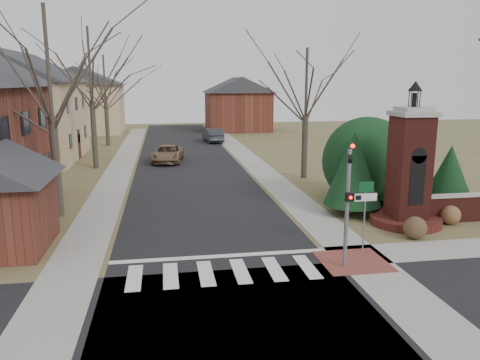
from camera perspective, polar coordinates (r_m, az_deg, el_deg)
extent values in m
plane|color=brown|center=(15.69, -1.66, -12.33)|extent=(120.00, 120.00, 0.00)
cube|color=black|center=(36.79, -6.26, 1.78)|extent=(8.00, 70.00, 0.01)
cube|color=black|center=(13.04, 0.19, -17.67)|extent=(120.00, 8.00, 0.01)
cube|color=silver|center=(16.41, -2.05, -11.17)|extent=(8.00, 2.20, 0.02)
cube|color=silver|center=(17.79, -2.67, -9.29)|extent=(8.00, 0.35, 0.02)
cube|color=gray|center=(37.42, 1.72, 2.02)|extent=(2.00, 60.00, 0.02)
cube|color=gray|center=(36.90, -14.35, 1.51)|extent=(2.00, 60.00, 0.02)
cube|color=brown|center=(17.79, 13.62, -9.62)|extent=(2.40, 2.40, 0.02)
cylinder|color=slate|center=(16.60, 12.91, -3.55)|extent=(0.14, 0.14, 4.20)
imported|color=black|center=(16.20, 13.23, 3.11)|extent=(0.15, 0.18, 0.90)
sphere|color=#FF0C05|center=(15.95, 13.58, 4.05)|extent=(0.14, 0.14, 0.14)
cube|color=black|center=(16.31, 13.23, -2.02)|extent=(0.28, 0.16, 0.30)
sphere|color=#FF0C05|center=(16.23, 13.35, -2.10)|extent=(0.11, 0.11, 0.11)
cylinder|color=slate|center=(18.55, 14.91, -4.58)|extent=(0.06, 0.06, 2.60)
cube|color=silver|center=(18.32, 15.07, -2.05)|extent=(0.90, 0.03, 0.30)
cube|color=black|center=(18.18, 14.23, -2.11)|extent=(0.22, 0.02, 0.18)
cube|color=#0E4322|center=(18.23, 15.14, -0.83)|extent=(0.60, 0.03, 0.40)
cylinder|color=#561E19|center=(22.92, 19.50, -4.64)|extent=(3.20, 3.20, 0.36)
cube|color=#561E19|center=(22.40, 19.91, 1.07)|extent=(1.50, 1.50, 5.00)
cube|color=black|center=(21.84, 20.76, -0.06)|extent=(0.70, 0.10, 2.20)
cube|color=gray|center=(22.09, 20.38, 7.58)|extent=(1.70, 1.70, 0.20)
cube|color=gray|center=(22.08, 20.41, 8.09)|extent=(1.30, 1.30, 0.20)
cylinder|color=black|center=(22.06, 20.49, 9.13)|extent=(0.20, 0.20, 0.60)
cone|color=black|center=(22.05, 20.61, 10.68)|extent=(0.64, 0.64, 0.45)
cube|color=tan|center=(42.91, -25.19, 6.47)|extent=(9.00, 12.00, 6.40)
cube|color=tan|center=(63.09, -18.74, 8.18)|extent=(10.00, 8.00, 6.00)
cube|color=tan|center=(61.94, -21.84, 11.60)|extent=(0.75, 0.75, 3.08)
cube|color=brown|center=(63.08, -0.31, 8.34)|extent=(8.00, 8.00, 5.00)
cube|color=brown|center=(61.06, -2.19, 11.41)|extent=(0.75, 0.75, 2.80)
cylinder|color=#473D33|center=(23.86, 13.41, -3.45)|extent=(0.20, 0.20, 0.50)
cone|color=black|center=(23.41, 13.65, 1.39)|extent=(2.80, 2.80, 3.60)
cylinder|color=#473D33|center=(26.31, 19.06, -2.35)|extent=(0.20, 0.20, 0.50)
cone|color=black|center=(25.86, 19.41, 2.70)|extent=(3.40, 3.40, 4.20)
cylinder|color=#473D33|center=(26.50, 23.90, -2.63)|extent=(0.20, 0.20, 0.50)
cone|color=black|center=(26.16, 24.20, 0.87)|extent=(2.40, 2.40, 2.80)
sphere|color=black|center=(26.37, 15.18, 2.69)|extent=(4.80, 4.80, 4.80)
cylinder|color=#473D33|center=(24.08, -21.47, 1.46)|extent=(0.40, 0.40, 4.83)
cylinder|color=#473D33|center=(36.75, -17.36, 5.26)|extent=(0.40, 0.40, 5.04)
cylinder|color=#473D33|center=(49.68, -15.90, 6.58)|extent=(0.40, 0.40, 4.41)
cylinder|color=#473D33|center=(31.90, 7.88, 3.99)|extent=(0.40, 0.40, 4.20)
imported|color=#7F6145|center=(38.51, -8.82, 3.17)|extent=(2.91, 5.13, 1.35)
imported|color=#33373B|center=(50.87, -3.33, 5.48)|extent=(2.02, 4.67, 1.49)
sphere|color=brown|center=(20.85, 20.55, -5.48)|extent=(0.96, 0.96, 0.96)
sphere|color=brown|center=(23.55, 24.29, -3.92)|extent=(0.89, 0.89, 0.89)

